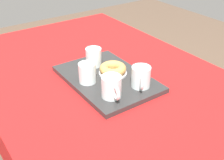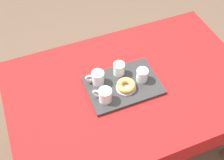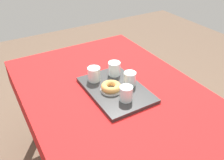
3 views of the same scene
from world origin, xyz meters
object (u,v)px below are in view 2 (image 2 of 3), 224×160
at_px(dining_table, 130,93).
at_px(sugar_donut_left, 126,85).
at_px(tea_mug_right, 98,78).
at_px(tea_mug_left, 105,95).
at_px(water_glass_near, 142,76).
at_px(water_glass_far, 119,69).
at_px(serving_tray, 123,85).
at_px(donut_plate_left, 126,88).

relative_size(dining_table, sugar_donut_left, 13.12).
distance_m(dining_table, tea_mug_right, 0.25).
distance_m(tea_mug_left, water_glass_near, 0.27).
xyz_separation_m(tea_mug_right, water_glass_far, (0.15, 0.02, -0.00)).
bearing_deg(sugar_donut_left, tea_mug_left, -167.30).
xyz_separation_m(tea_mug_right, water_glass_near, (0.26, -0.08, -0.00)).
relative_size(serving_tray, donut_plate_left, 3.64).
bearing_deg(water_glass_near, tea_mug_right, 162.20).
bearing_deg(sugar_donut_left, dining_table, 28.75).
bearing_deg(sugar_donut_left, donut_plate_left, 0.00).
height_order(tea_mug_left, water_glass_far, tea_mug_left).
distance_m(serving_tray, donut_plate_left, 0.04).
distance_m(water_glass_far, sugar_donut_left, 0.13).
height_order(water_glass_far, donut_plate_left, water_glass_far).
relative_size(tea_mug_right, donut_plate_left, 0.95).
xyz_separation_m(tea_mug_right, sugar_donut_left, (0.14, -0.11, -0.02)).
relative_size(dining_table, donut_plate_left, 12.48).
relative_size(tea_mug_right, water_glass_near, 1.39).
height_order(tea_mug_right, donut_plate_left, tea_mug_right).
height_order(dining_table, water_glass_near, water_glass_near).
xyz_separation_m(serving_tray, donut_plate_left, (0.01, -0.04, 0.01)).
relative_size(tea_mug_right, water_glass_far, 1.39).
relative_size(water_glass_far, sugar_donut_left, 0.72).
xyz_separation_m(water_glass_far, donut_plate_left, (-0.01, -0.13, -0.03)).
bearing_deg(donut_plate_left, tea_mug_left, -167.30).
height_order(tea_mug_right, water_glass_far, tea_mug_right).
height_order(dining_table, tea_mug_right, tea_mug_right).
height_order(water_glass_near, donut_plate_left, water_glass_near).
bearing_deg(water_glass_far, water_glass_near, -42.59).
height_order(tea_mug_left, sugar_donut_left, tea_mug_left).
distance_m(tea_mug_left, water_glass_far, 0.22).
xyz_separation_m(dining_table, tea_mug_left, (-0.20, -0.06, 0.14)).
relative_size(dining_table, tea_mug_right, 13.12).
xyz_separation_m(tea_mug_left, water_glass_near, (0.27, 0.06, -0.00)).
distance_m(dining_table, water_glass_far, 0.18).
xyz_separation_m(tea_mug_right, donut_plate_left, (0.14, -0.11, -0.04)).
height_order(dining_table, tea_mug_left, tea_mug_left).
bearing_deg(serving_tray, tea_mug_right, 152.74).
height_order(tea_mug_right, water_glass_near, tea_mug_right).
height_order(water_glass_near, water_glass_far, same).
bearing_deg(water_glass_near, donut_plate_left, -169.21).
distance_m(dining_table, sugar_donut_left, 0.14).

